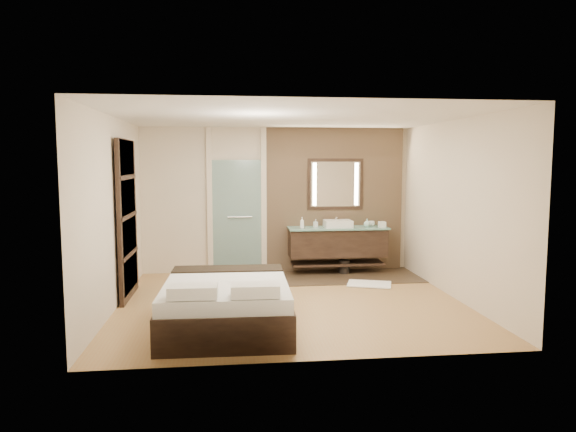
{
  "coord_description": "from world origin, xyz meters",
  "views": [
    {
      "loc": [
        -0.9,
        -7.34,
        2.06
      ],
      "look_at": [
        0.02,
        0.6,
        1.22
      ],
      "focal_mm": 32.0,
      "sensor_mm": 36.0,
      "label": 1
    }
  ],
  "objects": [
    {
      "name": "tile_strip",
      "position": [
        0.6,
        1.6,
        0.01
      ],
      "size": [
        3.8,
        1.3,
        0.01
      ],
      "primitive_type": "cube",
      "color": "#34271C",
      "rests_on": "floor"
    },
    {
      "name": "bath_mat",
      "position": [
        1.44,
        0.92,
        0.02
      ],
      "size": [
        0.84,
        0.7,
        0.02
      ],
      "primitive_type": "cube",
      "rotation": [
        0.0,
        0.0,
        -0.32
      ],
      "color": "white",
      "rests_on": "floor"
    },
    {
      "name": "soap_bottle_b",
      "position": [
        0.69,
        1.93,
        0.94
      ],
      "size": [
        0.08,
        0.08,
        0.15
      ],
      "primitive_type": "imported",
      "rotation": [
        0.0,
        0.0,
        0.19
      ],
      "color": "#B2B2B2",
      "rests_on": "vanity"
    },
    {
      "name": "waste_bin",
      "position": [
        1.22,
        1.85,
        0.13
      ],
      "size": [
        0.27,
        0.27,
        0.26
      ],
      "primitive_type": "cylinder",
      "rotation": [
        0.0,
        0.0,
        0.38
      ],
      "color": "black",
      "rests_on": "floor"
    },
    {
      "name": "stone_wall",
      "position": [
        1.1,
        2.21,
        1.35
      ],
      "size": [
        2.6,
        0.08,
        2.7
      ],
      "primitive_type": "cube",
      "color": "tan",
      "rests_on": "floor"
    },
    {
      "name": "bed",
      "position": [
        -0.94,
        -1.08,
        0.31
      ],
      "size": [
        1.58,
        1.96,
        0.74
      ],
      "rotation": [
        0.0,
        0.0,
        -0.02
      ],
      "color": "black",
      "rests_on": "floor"
    },
    {
      "name": "mirror_unit",
      "position": [
        1.1,
        2.16,
        1.65
      ],
      "size": [
        1.06,
        0.04,
        0.96
      ],
      "color": "black",
      "rests_on": "stone_wall"
    },
    {
      "name": "frosted_door",
      "position": [
        -0.75,
        2.2,
        1.14
      ],
      "size": [
        1.1,
        0.12,
        2.7
      ],
      "color": "#ACDAD3",
      "rests_on": "floor"
    },
    {
      "name": "soap_bottle_a",
      "position": [
        0.42,
        1.8,
        0.97
      ],
      "size": [
        0.1,
        0.1,
        0.2
      ],
      "primitive_type": "imported",
      "rotation": [
        0.0,
        0.0,
        -0.42
      ],
      "color": "white",
      "rests_on": "vanity"
    },
    {
      "name": "vanity",
      "position": [
        1.1,
        1.92,
        0.58
      ],
      "size": [
        1.85,
        0.55,
        0.88
      ],
      "color": "black",
      "rests_on": "stone_wall"
    },
    {
      "name": "soap_bottle_c",
      "position": [
        1.64,
        1.87,
        0.94
      ],
      "size": [
        0.15,
        0.15,
        0.15
      ],
      "primitive_type": "imported",
      "rotation": [
        0.0,
        0.0,
        -0.25
      ],
      "color": "#A1CBC2",
      "rests_on": "vanity"
    },
    {
      "name": "cup",
      "position": [
        1.76,
        2.0,
        0.91
      ],
      "size": [
        0.14,
        0.14,
        0.09
      ],
      "primitive_type": "imported",
      "rotation": [
        0.0,
        0.0,
        0.23
      ],
      "color": "silver",
      "rests_on": "vanity"
    },
    {
      "name": "tissue_box",
      "position": [
        1.92,
        1.82,
        0.92
      ],
      "size": [
        0.12,
        0.12,
        0.1
      ],
      "primitive_type": "cube",
      "rotation": [
        0.0,
        0.0,
        -0.01
      ],
      "color": "silver",
      "rests_on": "vanity"
    },
    {
      "name": "shoji_partition",
      "position": [
        -2.43,
        0.6,
        1.21
      ],
      "size": [
        0.06,
        1.2,
        2.4
      ],
      "color": "black",
      "rests_on": "floor"
    },
    {
      "name": "floor",
      "position": [
        0.0,
        0.0,
        0.0
      ],
      "size": [
        5.0,
        5.0,
        0.0
      ],
      "primitive_type": "plane",
      "color": "#A67945",
      "rests_on": "ground"
    }
  ]
}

